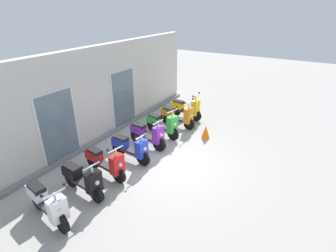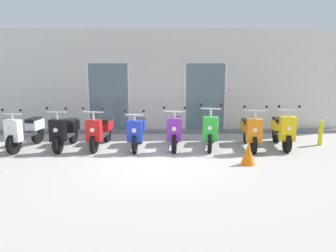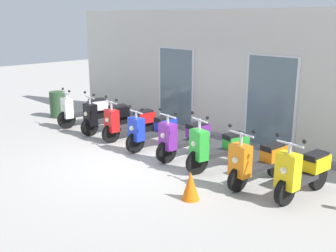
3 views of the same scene
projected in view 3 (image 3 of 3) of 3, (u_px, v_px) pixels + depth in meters
name	position (u px, v px, depth m)	size (l,w,h in m)	color
ground_plane	(133.00, 163.00, 9.05)	(40.00, 40.00, 0.00)	#A8A39E
storefront_facade	(223.00, 77.00, 10.72)	(12.08, 0.50, 3.33)	beige
scooter_white	(84.00, 110.00, 12.07)	(0.64, 1.64, 1.16)	black
scooter_black	(106.00, 116.00, 11.34)	(0.56, 1.54, 1.20)	black
scooter_red	(129.00, 122.00, 10.76)	(0.60, 1.64, 1.19)	black
scooter_blue	(152.00, 130.00, 9.97)	(0.54, 1.55, 1.13)	black
scooter_purple	(184.00, 138.00, 9.28)	(0.60, 1.55, 1.20)	black
scooter_green	(218.00, 147.00, 8.59)	(0.71, 1.62, 1.28)	black
scooter_orange	(257.00, 161.00, 7.83)	(0.62, 1.63, 1.24)	black
scooter_yellow	(302.00, 172.00, 7.25)	(0.58, 1.53, 1.23)	black
trash_bin	(58.00, 104.00, 13.14)	(0.50, 0.50, 0.83)	#2D4C2D
traffic_cone	(191.00, 186.00, 7.21)	(0.32, 0.32, 0.52)	orange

